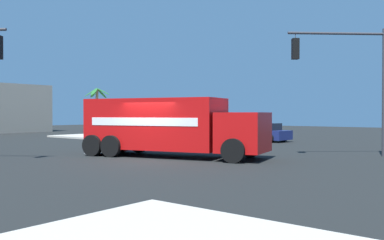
{
  "coord_description": "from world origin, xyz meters",
  "views": [
    {
      "loc": [
        -13.38,
        -13.24,
        2.01
      ],
      "look_at": [
        1.86,
        -0.89,
        1.7
      ],
      "focal_mm": 39.7,
      "sensor_mm": 36.0,
      "label": 1
    }
  ],
  "objects_px": {
    "pickup_silver": "(189,132)",
    "vending_machine_red": "(138,124)",
    "traffic_light_secondary": "(353,72)",
    "palm_tree_far": "(97,103)",
    "delivery_truck": "(169,126)",
    "sedan_navy": "(260,132)"
  },
  "relations": [
    {
      "from": "pickup_silver",
      "to": "vending_machine_red",
      "type": "distance_m",
      "value": 8.71
    },
    {
      "from": "traffic_light_secondary",
      "to": "palm_tree_far",
      "type": "relative_size",
      "value": 1.4
    },
    {
      "from": "pickup_silver",
      "to": "vending_machine_red",
      "type": "bearing_deg",
      "value": 70.33
    },
    {
      "from": "delivery_truck",
      "to": "vending_machine_red",
      "type": "distance_m",
      "value": 17.92
    },
    {
      "from": "traffic_light_secondary",
      "to": "pickup_silver",
      "type": "height_order",
      "value": "traffic_light_secondary"
    },
    {
      "from": "vending_machine_red",
      "to": "palm_tree_far",
      "type": "distance_m",
      "value": 4.76
    },
    {
      "from": "sedan_navy",
      "to": "palm_tree_far",
      "type": "bearing_deg",
      "value": 97.54
    },
    {
      "from": "traffic_light_secondary",
      "to": "pickup_silver",
      "type": "distance_m",
      "value": 13.12
    },
    {
      "from": "pickup_silver",
      "to": "vending_machine_red",
      "type": "height_order",
      "value": "vending_machine_red"
    },
    {
      "from": "delivery_truck",
      "to": "palm_tree_far",
      "type": "bearing_deg",
      "value": 60.68
    },
    {
      "from": "traffic_light_secondary",
      "to": "delivery_truck",
      "type": "bearing_deg",
      "value": 128.7
    },
    {
      "from": "delivery_truck",
      "to": "traffic_light_secondary",
      "type": "relative_size",
      "value": 1.49
    },
    {
      "from": "traffic_light_secondary",
      "to": "sedan_navy",
      "type": "bearing_deg",
      "value": 51.82
    },
    {
      "from": "pickup_silver",
      "to": "palm_tree_far",
      "type": "height_order",
      "value": "palm_tree_far"
    },
    {
      "from": "traffic_light_secondary",
      "to": "palm_tree_far",
      "type": "bearing_deg",
      "value": 78.89
    },
    {
      "from": "vending_machine_red",
      "to": "pickup_silver",
      "type": "bearing_deg",
      "value": -109.67
    },
    {
      "from": "pickup_silver",
      "to": "palm_tree_far",
      "type": "distance_m",
      "value": 12.75
    },
    {
      "from": "traffic_light_secondary",
      "to": "vending_machine_red",
      "type": "height_order",
      "value": "traffic_light_secondary"
    },
    {
      "from": "delivery_truck",
      "to": "palm_tree_far",
      "type": "height_order",
      "value": "palm_tree_far"
    },
    {
      "from": "delivery_truck",
      "to": "pickup_silver",
      "type": "relative_size",
      "value": 1.67
    },
    {
      "from": "pickup_silver",
      "to": "sedan_navy",
      "type": "xyz_separation_m",
      "value": [
        3.93,
        -3.49,
        -0.1
      ]
    },
    {
      "from": "pickup_silver",
      "to": "sedan_navy",
      "type": "distance_m",
      "value": 5.25
    }
  ]
}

